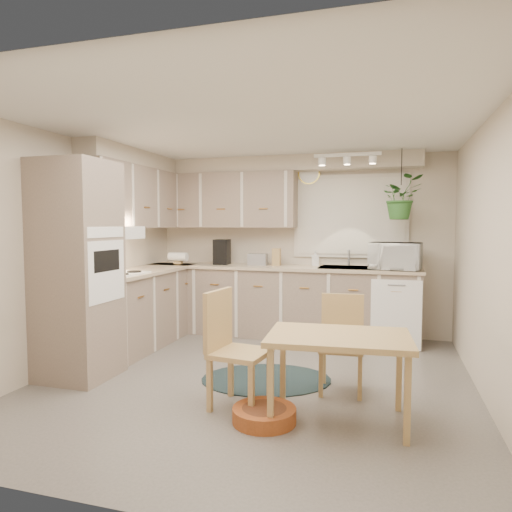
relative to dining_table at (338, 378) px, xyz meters
name	(u,v)px	position (x,y,z in m)	size (l,w,h in m)	color
floor	(255,381)	(-0.86, 0.67, -0.33)	(4.20, 4.20, 0.00)	slate
ceiling	(255,126)	(-0.86, 0.67, 2.07)	(4.20, 4.20, 0.00)	silver
wall_back	(298,246)	(-0.86, 2.77, 0.87)	(4.00, 0.04, 2.40)	beige
wall_front	(135,284)	(-0.86, -1.43, 0.87)	(4.00, 0.04, 2.40)	beige
wall_left	(74,252)	(-2.86, 0.67, 0.87)	(0.04, 4.20, 2.40)	beige
wall_right	(490,260)	(1.14, 0.67, 0.87)	(0.04, 4.20, 2.40)	beige
base_cab_left	(143,309)	(-2.56, 1.55, 0.12)	(0.60, 1.85, 0.90)	gray
base_cab_back	(279,302)	(-1.06, 2.47, 0.12)	(3.60, 0.60, 0.90)	gray
counter_left	(144,271)	(-2.55, 1.55, 0.59)	(0.64, 1.89, 0.04)	#C6AB90
counter_back	(279,267)	(-1.06, 2.46, 0.59)	(3.64, 0.64, 0.04)	#C6AB90
oven_stack	(78,270)	(-2.53, 0.30, 0.72)	(0.65, 0.65, 2.10)	gray
wall_oven_face	(106,271)	(-2.21, 0.30, 0.72)	(0.02, 0.56, 0.58)	white
upper_cab_left	(138,198)	(-2.68, 1.67, 1.49)	(0.35, 2.00, 0.75)	gray
upper_cab_back	(225,200)	(-1.86, 2.60, 1.49)	(2.00, 0.35, 0.75)	gray
soffit_left	(135,159)	(-2.71, 1.67, 1.97)	(0.30, 2.00, 0.20)	beige
soffit_back	(282,164)	(-1.06, 2.62, 1.97)	(3.60, 0.30, 0.20)	beige
cooktop	(117,274)	(-2.54, 0.97, 0.61)	(0.52, 0.58, 0.02)	white
range_hood	(115,233)	(-2.56, 0.97, 1.07)	(0.40, 0.60, 0.14)	white
window_blinds	(350,216)	(-0.16, 2.74, 1.27)	(1.40, 0.02, 1.00)	white
window_frame	(350,216)	(-0.16, 2.75, 1.27)	(1.50, 0.02, 1.10)	beige
sink	(347,271)	(-0.16, 2.47, 0.57)	(0.70, 0.48, 0.10)	#95979C
dishwasher_front	(396,315)	(0.44, 2.16, 0.09)	(0.58, 0.01, 0.83)	white
track_light_bar	(347,155)	(-0.16, 2.22, 2.00)	(0.80, 0.04, 0.04)	white
wall_clock	(309,173)	(-0.71, 2.74, 1.85)	(0.30, 0.30, 0.03)	gold
dining_table	(338,378)	(0.00, 0.00, 0.00)	(1.06, 0.70, 0.66)	tan
chair_left	(240,350)	(-0.79, 0.04, 0.14)	(0.45, 0.45, 0.95)	tan
chair_back	(341,345)	(-0.04, 0.61, 0.10)	(0.40, 0.40, 0.86)	tan
braided_rug	(266,379)	(-0.76, 0.73, -0.33)	(1.25, 0.94, 0.01)	black
pet_bed	(264,415)	(-0.53, -0.19, -0.28)	(0.49, 0.49, 0.11)	#9D4B1F
microwave	(395,253)	(0.42, 2.37, 0.81)	(0.60, 0.33, 0.40)	white
soap_bottle	(315,262)	(-0.59, 2.62, 0.65)	(0.09, 0.20, 0.09)	white
hanging_plant	(401,202)	(0.47, 2.37, 1.42)	(0.48, 0.53, 0.41)	#306829
coffee_maker	(222,252)	(-1.87, 2.47, 0.78)	(0.19, 0.24, 0.35)	black
toaster	(258,259)	(-1.36, 2.49, 0.69)	(0.26, 0.15, 0.16)	#95979C
knife_block	(276,257)	(-1.10, 2.52, 0.72)	(0.10, 0.10, 0.23)	tan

